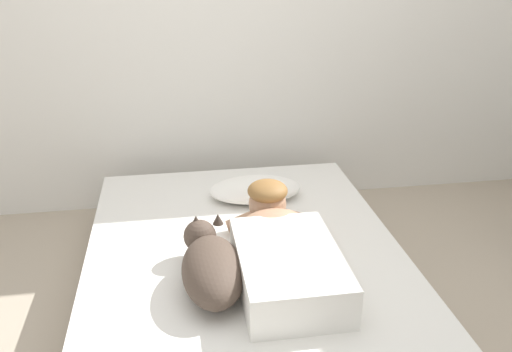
% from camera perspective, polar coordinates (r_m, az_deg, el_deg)
% --- Properties ---
extents(ground_plane, '(12.98, 12.98, 0.00)m').
position_cam_1_polar(ground_plane, '(2.59, 2.48, -16.47)').
color(ground_plane, tan).
extents(back_wall, '(4.49, 0.12, 2.50)m').
position_cam_1_polar(back_wall, '(3.48, -2.22, 16.84)').
color(back_wall, silver).
rests_on(back_wall, ground).
extents(bed, '(1.54, 2.07, 0.31)m').
position_cam_1_polar(bed, '(2.66, -1.09, -10.90)').
color(bed, '#726051').
rests_on(bed, ground).
extents(pillow, '(0.52, 0.32, 0.11)m').
position_cam_1_polar(pillow, '(3.06, -0.12, -1.41)').
color(pillow, white).
rests_on(pillow, bed).
extents(person_lying, '(0.43, 0.92, 0.27)m').
position_cam_1_polar(person_lying, '(2.40, 2.76, -7.72)').
color(person_lying, white).
rests_on(person_lying, bed).
extents(dog, '(0.26, 0.57, 0.21)m').
position_cam_1_polar(dog, '(2.29, -4.78, -9.47)').
color(dog, '#4C3D33').
rests_on(dog, bed).
extents(coffee_cup, '(0.12, 0.09, 0.07)m').
position_cam_1_polar(coffee_cup, '(3.03, -0.03, -2.02)').
color(coffee_cup, white).
rests_on(coffee_cup, bed).
extents(cell_phone, '(0.07, 0.14, 0.01)m').
position_cam_1_polar(cell_phone, '(2.73, 2.04, -5.95)').
color(cell_phone, black).
rests_on(cell_phone, bed).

